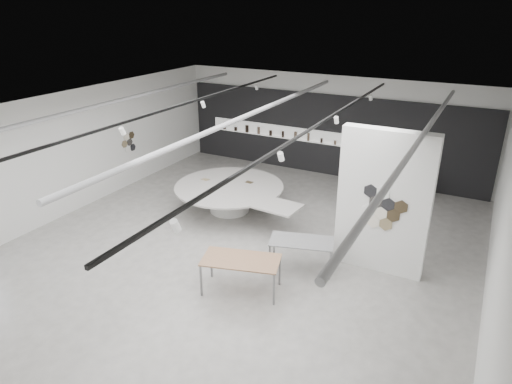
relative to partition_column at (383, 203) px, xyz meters
The scene contains 7 objects.
room 3.74m from the partition_column, 164.48° to the right, with size 12.02×14.02×3.82m.
back_wall_display 6.94m from the partition_column, 121.10° to the left, with size 11.80×0.27×3.10m.
partition_column is the anchor object (origin of this frame).
display_island 5.27m from the partition_column, 166.73° to the left, with size 4.56×3.76×0.89m.
sample_table_wood 3.69m from the partition_column, 135.94° to the right, with size 1.95×1.34×0.83m.
sample_table_stone 2.21m from the partition_column, 150.25° to the right, with size 1.72×1.19×0.80m.
kitchen_counter 5.71m from the partition_column, 94.40° to the left, with size 1.72×0.79×1.31m.
Camera 1 is at (5.45, -9.26, 6.25)m, focal length 32.00 mm.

